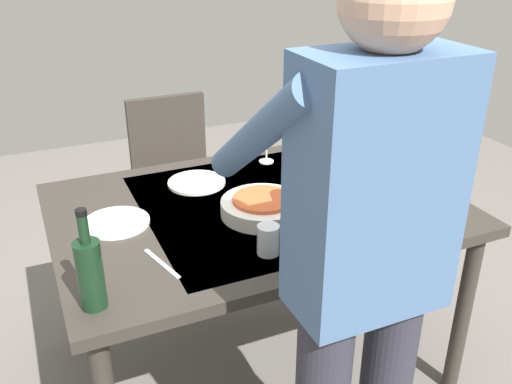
{
  "coord_description": "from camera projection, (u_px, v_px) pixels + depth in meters",
  "views": [
    {
      "loc": [
        0.75,
        1.7,
        1.7
      ],
      "look_at": [
        0.0,
        0.0,
        0.81
      ],
      "focal_mm": 39.43,
      "sensor_mm": 36.0,
      "label": 1
    }
  ],
  "objects": [
    {
      "name": "dinner_plate_near",
      "position": [
        116.0,
        222.0,
        1.95
      ],
      "size": [
        0.23,
        0.23,
        0.01
      ],
      "primitive_type": "cylinder",
      "color": "white",
      "rests_on": "dining_table"
    },
    {
      "name": "dining_table",
      "position": [
        256.0,
        221.0,
        2.12
      ],
      "size": [
        1.47,
        1.03,
        0.76
      ],
      "color": "#332D28",
      "rests_on": "ground_plane"
    },
    {
      "name": "wine_glass_right",
      "position": [
        298.0,
        146.0,
        2.34
      ],
      "size": [
        0.07,
        0.07,
        0.15
      ],
      "color": "white",
      "rests_on": "dining_table"
    },
    {
      "name": "dinner_plate_far",
      "position": [
        197.0,
        182.0,
        2.25
      ],
      "size": [
        0.23,
        0.23,
        0.01
      ],
      "primitive_type": "cylinder",
      "color": "white",
      "rests_on": "dining_table"
    },
    {
      "name": "wine_glass_left",
      "position": [
        267.0,
        140.0,
        2.41
      ],
      "size": [
        0.07,
        0.07,
        0.15
      ],
      "color": "white",
      "rests_on": "dining_table"
    },
    {
      "name": "wine_bottle",
      "position": [
        90.0,
        272.0,
        1.49
      ],
      "size": [
        0.07,
        0.07,
        0.3
      ],
      "color": "black",
      "rests_on": "dining_table"
    },
    {
      "name": "ground_plane",
      "position": [
        256.0,
        362.0,
        2.42
      ],
      "size": [
        6.0,
        6.0,
        0.0
      ],
      "primitive_type": "plane",
      "color": "#66605B"
    },
    {
      "name": "water_cup_far_left",
      "position": [
        268.0,
        240.0,
        1.76
      ],
      "size": [
        0.07,
        0.07,
        0.1
      ],
      "primitive_type": "cylinder",
      "color": "silver",
      "rests_on": "dining_table"
    },
    {
      "name": "water_cup_near_left",
      "position": [
        432.0,
        204.0,
        1.98
      ],
      "size": [
        0.08,
        0.08,
        0.1
      ],
      "primitive_type": "cylinder",
      "color": "silver",
      "rests_on": "dining_table"
    },
    {
      "name": "serving_bowl_pasta",
      "position": [
        263.0,
        206.0,
        2.0
      ],
      "size": [
        0.3,
        0.3,
        0.07
      ],
      "color": "white",
      "rests_on": "dining_table"
    },
    {
      "name": "table_knife",
      "position": [
        162.0,
        263.0,
        1.72
      ],
      "size": [
        0.06,
        0.2,
        0.0
      ],
      "primitive_type": "cube",
      "rotation": [
        0.0,
        0.0,
        0.26
      ],
      "color": "silver",
      "rests_on": "dining_table"
    },
    {
      "name": "side_bowl_salad",
      "position": [
        356.0,
        161.0,
        2.38
      ],
      "size": [
        0.18,
        0.18,
        0.07
      ],
      "color": "white",
      "rests_on": "dining_table"
    },
    {
      "name": "table_fork",
      "position": [
        332.0,
        187.0,
        2.22
      ],
      "size": [
        0.07,
        0.18,
        0.0
      ],
      "primitive_type": "cube",
      "rotation": [
        0.0,
        0.0,
        -0.31
      ],
      "color": "silver",
      "rests_on": "dining_table"
    },
    {
      "name": "water_cup_near_right",
      "position": [
        376.0,
        181.0,
        2.15
      ],
      "size": [
        0.07,
        0.07,
        0.1
      ],
      "primitive_type": "cylinder",
      "color": "silver",
      "rests_on": "dining_table"
    },
    {
      "name": "chair_near",
      "position": [
        175.0,
        175.0,
        2.9
      ],
      "size": [
        0.4,
        0.4,
        0.91
      ],
      "color": "black",
      "rests_on": "ground_plane"
    },
    {
      "name": "person_server",
      "position": [
        362.0,
        268.0,
        1.34
      ],
      "size": [
        0.42,
        0.61,
        1.69
      ],
      "color": "#2D2D38",
      "rests_on": "ground_plane"
    }
  ]
}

